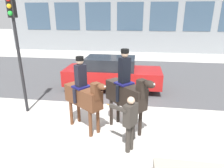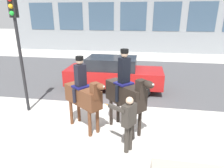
# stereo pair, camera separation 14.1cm
# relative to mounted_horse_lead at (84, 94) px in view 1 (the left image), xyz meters

# --- Properties ---
(ground_plane) EXTENTS (80.00, 80.00, 0.00)m
(ground_plane) POSITION_rel_mounted_horse_lead_xyz_m (0.64, 1.47, -1.24)
(ground_plane) COLOR #B2AFA8
(road_surface) EXTENTS (24.56, 8.50, 0.01)m
(road_surface) POSITION_rel_mounted_horse_lead_xyz_m (0.64, 6.22, -1.23)
(road_surface) COLOR #444447
(road_surface) RESTS_ON ground_plane
(mounted_horse_lead) EXTENTS (1.59, 1.30, 2.42)m
(mounted_horse_lead) POSITION_rel_mounted_horse_lead_xyz_m (0.00, 0.00, 0.00)
(mounted_horse_lead) COLOR #59331E
(mounted_horse_lead) RESTS_ON ground_plane
(mounted_horse_companion) EXTENTS (1.56, 1.51, 2.66)m
(mounted_horse_companion) POSITION_rel_mounted_horse_lead_xyz_m (1.34, 0.09, 0.11)
(mounted_horse_companion) COLOR black
(mounted_horse_companion) RESTS_ON ground_plane
(pedestrian_bystander) EXTENTS (0.91, 0.47, 1.63)m
(pedestrian_bystander) POSITION_rel_mounted_horse_lead_xyz_m (1.51, -0.93, -0.28)
(pedestrian_bystander) COLOR #332D28
(pedestrian_bystander) RESTS_ON ground_plane
(street_car_near_lane) EXTENTS (4.71, 1.77, 1.64)m
(street_car_near_lane) POSITION_rel_mounted_horse_lead_xyz_m (0.39, 3.75, -0.40)
(street_car_near_lane) COLOR maroon
(street_car_near_lane) RESTS_ON ground_plane
(traffic_light) EXTENTS (0.24, 0.29, 4.22)m
(traffic_light) POSITION_rel_mounted_horse_lead_xyz_m (-2.59, 0.91, 1.58)
(traffic_light) COLOR black
(traffic_light) RESTS_ON ground_plane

